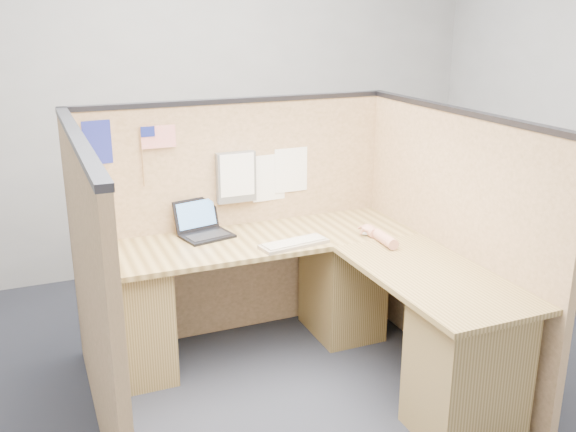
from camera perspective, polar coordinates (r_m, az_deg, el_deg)
name	(u,v)px	position (r m, az deg, el deg)	size (l,w,h in m)	color
floor	(299,404)	(3.62, 0.98, -16.40)	(5.00, 5.00, 0.00)	#1F212C
wall_back	(185,96)	(5.17, -9.14, 10.49)	(5.00, 5.00, 0.00)	gray
cubicle_partitions	(269,246)	(3.62, -1.67, -2.69)	(2.06, 1.83, 1.53)	olive
l_desk	(309,311)	(3.71, 1.86, -8.46)	(1.95, 1.75, 0.73)	brown
laptop	(204,226)	(3.93, -7.45, -0.93)	(0.33, 0.34, 0.21)	black
keyboard	(294,243)	(3.73, 0.54, -2.46)	(0.43, 0.20, 0.03)	gray
mouse	(368,232)	(3.93, 7.10, -1.40)	(0.10, 0.06, 0.04)	silver
hand_forearm	(380,236)	(3.83, 8.14, -1.75)	(0.10, 0.35, 0.07)	tan
blue_poster	(100,142)	(3.80, -16.39, 6.30)	(0.19, 0.00, 0.25)	navy
american_flag	(155,139)	(3.83, -11.78, 6.69)	(0.21, 0.01, 0.35)	olive
file_holder	(236,177)	(3.99, -4.63, 3.48)	(0.25, 0.05, 0.32)	slate
paper_left	(291,170)	(4.15, 0.27, 4.10)	(0.23, 0.00, 0.29)	white
paper_right	(269,178)	(4.10, -1.66, 3.42)	(0.23, 0.00, 0.30)	white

